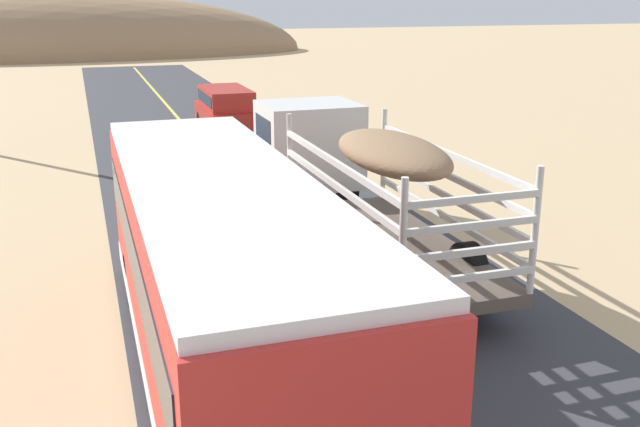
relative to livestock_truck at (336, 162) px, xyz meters
name	(u,v)px	position (x,y,z in m)	size (l,w,h in m)	color
livestock_truck	(336,162)	(0.00, 0.00, 0.00)	(2.53, 9.70, 3.02)	silver
bus	(222,273)	(-3.96, -6.09, -0.04)	(2.54, 10.00, 3.21)	red
car_far	(226,109)	(0.03, 13.77, -0.70)	(1.90, 4.62, 1.93)	#B2261E
distant_hill	(34,55)	(-9.54, 60.41, -1.79)	(53.20, 20.58, 11.99)	#957553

